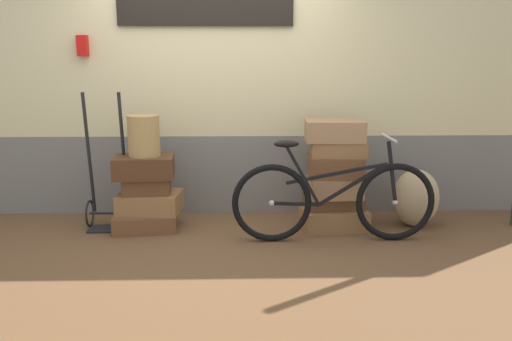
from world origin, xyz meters
The scene contains 16 objects.
ground centered at (0.00, 0.00, -0.03)m, with size 10.20×5.20×0.06m, color brown.
station_building centered at (0.01, 0.85, 1.47)m, with size 8.20×0.74×2.93m.
suitcase_0 centered at (-0.65, 0.23, 0.08)m, with size 0.58×0.45×0.16m, color brown.
suitcase_1 centered at (-0.60, 0.25, 0.26)m, with size 0.57×0.40×0.19m, color olive.
suitcase_2 centered at (-0.62, 0.24, 0.43)m, with size 0.43×0.32×0.15m, color brown.
suitcase_3 centered at (-0.64, 0.23, 0.60)m, with size 0.54×0.38×0.20m, color #4C2D19.
suitcase_4 centered at (1.14, 0.22, 0.10)m, with size 0.60×0.42×0.19m, color olive.
suitcase_5 centered at (1.14, 0.26, 0.25)m, with size 0.53×0.37×0.12m, color brown.
suitcase_6 centered at (1.15, 0.23, 0.40)m, with size 0.48×0.37×0.19m, color #9E754C.
suitcase_7 centered at (1.15, 0.23, 0.59)m, with size 0.50×0.37×0.20m, color brown.
suitcase_8 centered at (1.17, 0.25, 0.76)m, with size 0.50×0.36×0.14m, color olive.
suitcase_9 centered at (1.13, 0.26, 0.93)m, with size 0.53×0.39×0.19m, color #9E754C.
wicker_basket centered at (-0.63, 0.24, 0.89)m, with size 0.29×0.29×0.38m, color #A8844C.
luggage_trolley centered at (-1.00, 0.30, 0.32)m, with size 0.41×0.35×1.29m.
burlap_sack centered at (1.94, 0.26, 0.28)m, with size 0.44×0.38×0.56m, color tan.
bicycle centered at (1.07, -0.14, 0.37)m, with size 1.79×0.46×0.93m.
Camera 1 is at (0.28, -4.53, 1.59)m, focal length 36.60 mm.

